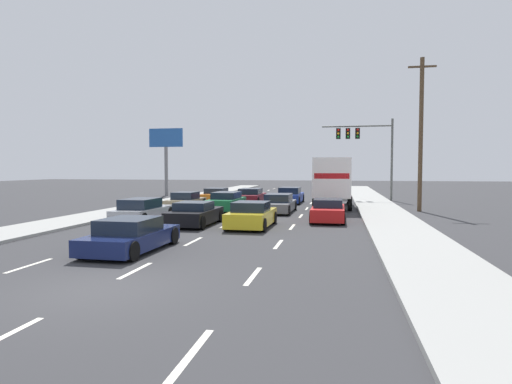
{
  "coord_description": "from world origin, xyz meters",
  "views": [
    {
      "loc": [
        5.64,
        -9.36,
        2.9
      ],
      "look_at": [
        0.03,
        20.14,
        1.26
      ],
      "focal_mm": 30.62,
      "sensor_mm": 36.0,
      "label": 1
    }
  ],
  "objects_px": {
    "car_orange": "(216,195)",
    "car_green": "(226,202)",
    "car_maroon": "(251,196)",
    "car_navy": "(131,236)",
    "car_black": "(195,214)",
    "car_blue": "(290,196)",
    "car_tan": "(186,201)",
    "car_silver": "(142,211)",
    "car_gray": "(279,204)",
    "box_truck": "(333,180)",
    "car_red": "(328,211)",
    "utility_pole_mid": "(421,133)",
    "traffic_signal_mast": "(360,140)",
    "roadside_billboard": "(166,148)",
    "car_yellow": "(252,216)"
  },
  "relations": [
    {
      "from": "utility_pole_mid",
      "to": "car_gray",
      "type": "bearing_deg",
      "value": -165.05
    },
    {
      "from": "car_orange",
      "to": "car_black",
      "type": "relative_size",
      "value": 0.99
    },
    {
      "from": "car_orange",
      "to": "car_maroon",
      "type": "xyz_separation_m",
      "value": [
        3.38,
        -1.46,
        0.03
      ]
    },
    {
      "from": "car_green",
      "to": "roadside_billboard",
      "type": "distance_m",
      "value": 18.67
    },
    {
      "from": "traffic_signal_mast",
      "to": "roadside_billboard",
      "type": "xyz_separation_m",
      "value": [
        -19.89,
        3.12,
        -0.5
      ]
    },
    {
      "from": "car_gray",
      "to": "traffic_signal_mast",
      "type": "relative_size",
      "value": 0.64
    },
    {
      "from": "car_green",
      "to": "car_silver",
      "type": "bearing_deg",
      "value": -114.35
    },
    {
      "from": "car_orange",
      "to": "box_truck",
      "type": "distance_m",
      "value": 11.2
    },
    {
      "from": "car_navy",
      "to": "car_yellow",
      "type": "distance_m",
      "value": 7.46
    },
    {
      "from": "car_black",
      "to": "car_blue",
      "type": "relative_size",
      "value": 0.94
    },
    {
      "from": "car_orange",
      "to": "car_silver",
      "type": "xyz_separation_m",
      "value": [
        -0.05,
        -14.54,
        0.03
      ]
    },
    {
      "from": "car_maroon",
      "to": "car_navy",
      "type": "distance_m",
      "value": 21.31
    },
    {
      "from": "car_yellow",
      "to": "utility_pole_mid",
      "type": "bearing_deg",
      "value": 45.99
    },
    {
      "from": "car_orange",
      "to": "car_gray",
      "type": "height_order",
      "value": "car_gray"
    },
    {
      "from": "car_navy",
      "to": "car_blue",
      "type": "distance_m",
      "value": 22.32
    },
    {
      "from": "car_maroon",
      "to": "roadside_billboard",
      "type": "height_order",
      "value": "roadside_billboard"
    },
    {
      "from": "car_red",
      "to": "utility_pole_mid",
      "type": "bearing_deg",
      "value": 48.2
    },
    {
      "from": "car_black",
      "to": "utility_pole_mid",
      "type": "distance_m",
      "value": 16.49
    },
    {
      "from": "box_truck",
      "to": "roadside_billboard",
      "type": "height_order",
      "value": "roadside_billboard"
    },
    {
      "from": "utility_pole_mid",
      "to": "box_truck",
      "type": "bearing_deg",
      "value": 165.26
    },
    {
      "from": "car_orange",
      "to": "car_tan",
      "type": "relative_size",
      "value": 0.98
    },
    {
      "from": "box_truck",
      "to": "utility_pole_mid",
      "type": "distance_m",
      "value": 6.75
    },
    {
      "from": "car_green",
      "to": "box_truck",
      "type": "relative_size",
      "value": 0.54
    },
    {
      "from": "car_yellow",
      "to": "roadside_billboard",
      "type": "xyz_separation_m",
      "value": [
        -13.83,
        22.86,
        4.42
      ]
    },
    {
      "from": "car_black",
      "to": "car_blue",
      "type": "height_order",
      "value": "car_blue"
    },
    {
      "from": "car_orange",
      "to": "car_green",
      "type": "relative_size",
      "value": 0.94
    },
    {
      "from": "car_maroon",
      "to": "car_green",
      "type": "height_order",
      "value": "car_green"
    },
    {
      "from": "car_blue",
      "to": "car_black",
      "type": "bearing_deg",
      "value": -102.13
    },
    {
      "from": "car_tan",
      "to": "car_maroon",
      "type": "bearing_deg",
      "value": 56.73
    },
    {
      "from": "car_gray",
      "to": "car_red",
      "type": "height_order",
      "value": "car_gray"
    },
    {
      "from": "car_orange",
      "to": "car_yellow",
      "type": "height_order",
      "value": "car_yellow"
    },
    {
      "from": "car_orange",
      "to": "car_maroon",
      "type": "relative_size",
      "value": 0.92
    },
    {
      "from": "car_silver",
      "to": "car_green",
      "type": "bearing_deg",
      "value": 65.65
    },
    {
      "from": "car_black",
      "to": "box_truck",
      "type": "xyz_separation_m",
      "value": [
        6.77,
        11.15,
        1.52
      ]
    },
    {
      "from": "car_yellow",
      "to": "car_red",
      "type": "height_order",
      "value": "car_yellow"
    },
    {
      "from": "car_blue",
      "to": "roadside_billboard",
      "type": "height_order",
      "value": "roadside_billboard"
    },
    {
      "from": "car_tan",
      "to": "car_navy",
      "type": "relative_size",
      "value": 0.98
    },
    {
      "from": "car_gray",
      "to": "box_truck",
      "type": "height_order",
      "value": "box_truck"
    },
    {
      "from": "car_navy",
      "to": "car_red",
      "type": "relative_size",
      "value": 1.0
    },
    {
      "from": "car_navy",
      "to": "car_yellow",
      "type": "xyz_separation_m",
      "value": [
        2.94,
        6.86,
        0.04
      ]
    },
    {
      "from": "car_navy",
      "to": "box_truck",
      "type": "xyz_separation_m",
      "value": [
        6.71,
        18.25,
        1.53
      ]
    },
    {
      "from": "car_silver",
      "to": "car_maroon",
      "type": "bearing_deg",
      "value": 75.29
    },
    {
      "from": "car_orange",
      "to": "car_tan",
      "type": "bearing_deg",
      "value": -92.26
    },
    {
      "from": "roadside_billboard",
      "to": "car_gray",
      "type": "bearing_deg",
      "value": -47.48
    },
    {
      "from": "car_black",
      "to": "car_red",
      "type": "height_order",
      "value": "car_red"
    },
    {
      "from": "car_tan",
      "to": "roadside_billboard",
      "type": "xyz_separation_m",
      "value": [
        -7.2,
        13.99,
        4.46
      ]
    },
    {
      "from": "car_black",
      "to": "car_orange",
      "type": "bearing_deg",
      "value": 102.08
    },
    {
      "from": "car_navy",
      "to": "car_yellow",
      "type": "relative_size",
      "value": 1.04
    },
    {
      "from": "box_truck",
      "to": "utility_pole_mid",
      "type": "bearing_deg",
      "value": -14.74
    },
    {
      "from": "car_navy",
      "to": "traffic_signal_mast",
      "type": "xyz_separation_m",
      "value": [
        8.99,
        26.6,
        4.96
      ]
    }
  ]
}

